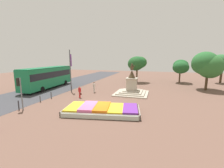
# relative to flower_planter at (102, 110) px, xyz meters

# --- Properties ---
(ground_plane) EXTENTS (91.21, 91.21, 0.00)m
(ground_plane) POSITION_rel_flower_planter_xyz_m (-1.08, 1.67, -0.31)
(ground_plane) COLOR brown
(street_asphalt_strip) EXTENTS (8.08, 79.81, 0.01)m
(street_asphalt_strip) POSITION_rel_flower_planter_xyz_m (-12.44, 1.67, -0.30)
(street_asphalt_strip) COLOR #3D3D42
(street_asphalt_strip) RESTS_ON ground_plane
(flower_planter) EXTENTS (7.53, 4.57, 0.71)m
(flower_planter) POSITION_rel_flower_planter_xyz_m (0.00, 0.00, 0.00)
(flower_planter) COLOR #38281C
(flower_planter) RESTS_ON ground_plane
(statue_monument) EXTENTS (4.72, 4.72, 4.41)m
(statue_monument) POSITION_rel_flower_planter_xyz_m (1.40, 8.50, 0.56)
(statue_monument) COLOR #B4AA96
(statue_monument) RESTS_ON ground_plane
(traffic_light_near_crossing) EXTENTS (0.42, 0.31, 3.27)m
(traffic_light_near_crossing) POSITION_rel_flower_planter_xyz_m (-7.93, -1.64, 2.00)
(traffic_light_near_crossing) COLOR slate
(traffic_light_near_crossing) RESTS_ON ground_plane
(banner_pole) EXTENTS (0.14, 0.58, 6.39)m
(banner_pole) POSITION_rel_flower_planter_xyz_m (-7.59, 6.89, 3.05)
(banner_pole) COLOR #4C5156
(banner_pole) RESTS_ON ground_plane
(city_bus) EXTENTS (3.19, 11.38, 3.61)m
(city_bus) POSITION_rel_flower_planter_xyz_m (-13.17, 8.54, 1.76)
(city_bus) COLOR #197A47
(city_bus) RESTS_ON ground_plane
(pedestrian_with_handbag) EXTENTS (0.64, 0.50, 1.56)m
(pedestrian_with_handbag) POSITION_rel_flower_planter_xyz_m (-4.69, 4.28, 0.56)
(pedestrian_with_handbag) COLOR red
(pedestrian_with_handbag) RESTS_ON ground_plane
(pedestrian_crossing_plaza) EXTENTS (0.24, 0.57, 1.61)m
(pedestrian_crossing_plaza) POSITION_rel_flower_planter_xyz_m (-4.16, 7.70, 0.61)
(pedestrian_crossing_plaza) COLOR beige
(pedestrian_crossing_plaza) RESTS_ON ground_plane
(kerb_bollard_south) EXTENTS (0.12, 0.12, 1.02)m
(kerb_bollard_south) POSITION_rel_flower_planter_xyz_m (-8.16, -1.77, 0.23)
(kerb_bollard_south) COLOR #2D2D33
(kerb_bollard_south) RESTS_ON ground_plane
(kerb_bollard_mid_a) EXTENTS (0.12, 0.12, 0.81)m
(kerb_bollard_mid_a) POSITION_rel_flower_planter_xyz_m (-8.21, 1.14, 0.12)
(kerb_bollard_mid_a) COLOR #4C5156
(kerb_bollard_mid_a) RESTS_ON ground_plane
(kerb_bollard_mid_b) EXTENTS (0.14, 0.14, 0.88)m
(kerb_bollard_mid_b) POSITION_rel_flower_planter_xyz_m (-8.07, 2.90, 0.16)
(kerb_bollard_mid_b) COLOR #4C5156
(kerb_bollard_mid_b) RESTS_ON ground_plane
(kerb_bollard_north) EXTENTS (0.12, 0.12, 0.81)m
(kerb_bollard_north) POSITION_rel_flower_planter_xyz_m (-8.05, 7.68, 0.12)
(kerb_bollard_north) COLOR #2D2D33
(kerb_bollard_north) RESTS_ON ground_plane
(park_tree_far_left) EXTENTS (3.88, 3.99, 5.52)m
(park_tree_far_left) POSITION_rel_flower_planter_xyz_m (0.68, 19.33, 3.79)
(park_tree_far_left) COLOR brown
(park_tree_far_left) RESTS_ON ground_plane
(park_tree_behind_statue) EXTENTS (4.37, 3.71, 5.90)m
(park_tree_behind_statue) POSITION_rel_flower_planter_xyz_m (17.49, 23.18, 4.04)
(park_tree_behind_statue) COLOR #4C3823
(park_tree_behind_statue) RESTS_ON ground_plane
(park_tree_far_right) EXTENTS (3.21, 4.28, 4.86)m
(park_tree_far_right) POSITION_rel_flower_planter_xyz_m (9.45, 21.33, 3.05)
(park_tree_far_right) COLOR #4C3823
(park_tree_far_right) RESTS_ON ground_plane
(park_tree_street_side) EXTENTS (4.44, 5.00, 6.18)m
(park_tree_street_side) POSITION_rel_flower_planter_xyz_m (12.34, 14.78, 3.84)
(park_tree_street_side) COLOR #4C3823
(park_tree_street_side) RESTS_ON ground_plane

